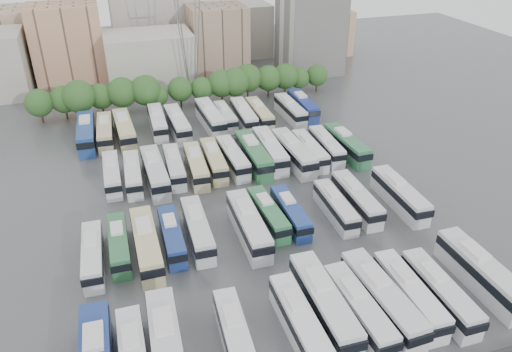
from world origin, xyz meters
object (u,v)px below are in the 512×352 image
object	(u,v)px
bus_r0_s10	(409,294)
bus_r1_s6	(249,225)
bus_r1_s11	(356,199)
bus_r2_s6	(214,160)
bus_r2_s2	(133,174)
bus_r2_s3	(155,172)
bus_r3_s7	(210,117)
bus_r3_s2	(124,129)
bus_r1_s13	(400,195)
bus_r2_s12	(326,146)
bus_r0_s13	(481,272)
bus_r0_s8	(359,309)
bus_r3_s13	(303,105)
bus_r1_s3	(172,236)
bus_r0_s9	(382,298)
bus_r2_s9	(270,150)
bus_r0_s7	(324,303)
bus_r0_s6	(299,322)
bus_r3_s10	(259,114)
bus_r1_s10	(336,206)
bus_r1_s4	(197,229)
bus_r0_s11	(440,292)
bus_r3_s9	(244,115)
bus_r3_s12	(290,110)
bus_r2_s11	(310,150)
bus_r1_s7	(268,214)
bus_r2_s1	(112,174)
bus_r3_s1	(105,132)
bus_r2_s13	(346,145)
bus_r2_s7	(233,158)
bus_r0_s4	(235,337)
bus_r0_s2	(167,348)
apartment_tower	(311,19)
bus_r3_s0	(86,133)
bus_r2_s4	(174,166)
bus_r2_s8	(253,154)
bus_r2_s5	(196,165)
electricity_pylon	(187,9)
bus_r1_s2	(147,244)
bus_r1_s8	(290,212)
bus_r2_s10	(293,152)
bus_r1_s0	(93,255)
bus_r3_s5	(178,123)

from	to	relation	value
bus_r0_s10	bus_r1_s6	size ratio (longest dim) A/B	0.92
bus_r1_s11	bus_r2_s6	xyz separation A→B (m)	(-16.81, 17.76, -0.03)
bus_r2_s2	bus_r2_s3	xyz separation A→B (m)	(3.34, -0.98, 0.28)
bus_r3_s7	bus_r3_s2	bearing A→B (deg)	-179.19
bus_r1_s13	bus_r2_s12	distance (m)	18.56
bus_r0_s13	bus_r2_s3	size ratio (longest dim) A/B	1.01
bus_r0_s8	bus_r1_s11	world-z (taller)	bus_r0_s8
bus_r0_s8	bus_r3_s13	size ratio (longest dim) A/B	0.99
bus_r2_s2	bus_r2_s6	size ratio (longest dim) A/B	0.96
bus_r1_s3	bus_r2_s6	distance (m)	20.95
bus_r0_s9	bus_r1_s13	xyz separation A→B (m)	(13.45, 18.26, -0.13)
bus_r2_s2	bus_r2_s9	xyz separation A→B (m)	(22.99, 0.97, 0.27)
bus_r0_s7	bus_r0_s6	bearing A→B (deg)	-156.04
bus_r0_s9	bus_r3_s10	bearing A→B (deg)	83.87
bus_r1_s10	bus_r1_s4	bearing A→B (deg)	-179.37
bus_r0_s11	bus_r3_s9	distance (m)	55.07
bus_r0_s6	bus_r3_s12	world-z (taller)	bus_r3_s12
bus_r1_s13	bus_r2_s11	size ratio (longest dim) A/B	1.08
bus_r1_s6	bus_r1_s11	world-z (taller)	bus_r1_s6
bus_r1_s7	bus_r2_s1	distance (m)	26.61
bus_r2_s11	bus_r3_s1	size ratio (longest dim) A/B	0.94
bus_r2_s13	bus_r3_s10	distance (m)	20.76
bus_r2_s7	bus_r2_s12	distance (m)	16.77
bus_r0_s4	bus_r0_s8	world-z (taller)	bus_r0_s8
bus_r0_s2	bus_r1_s3	bearing A→B (deg)	81.94
apartment_tower	bus_r2_s11	size ratio (longest dim) A/B	2.21
bus_r2_s3	bus_r2_s13	bearing A→B (deg)	-1.14
bus_r0_s7	bus_r2_s2	bearing A→B (deg)	115.79
apartment_tower	bus_r1_s3	bearing A→B (deg)	-125.54
bus_r3_s0	bus_r3_s9	xyz separation A→B (m)	(29.84, -0.13, -0.18)
bus_r2_s4	bus_r2_s13	size ratio (longest dim) A/B	0.90
bus_r2_s2	bus_r3_s7	world-z (taller)	bus_r3_s7
bus_r0_s4	bus_r2_s12	world-z (taller)	bus_r2_s12
bus_r2_s12	bus_r3_s1	world-z (taller)	bus_r3_s1
bus_r2_s8	bus_r2_s13	xyz separation A→B (m)	(16.62, -1.06, -0.11)
bus_r1_s6	bus_r2_s5	distance (m)	18.89
electricity_pylon	bus_r2_s2	distance (m)	44.72
electricity_pylon	bus_r1_s2	world-z (taller)	electricity_pylon
bus_r2_s13	bus_r1_s8	bearing A→B (deg)	-137.38
bus_r2_s10	bus_r2_s13	bearing A→B (deg)	-0.73
bus_r0_s13	bus_r2_s9	size ratio (longest dim) A/B	1.02
bus_r1_s0	bus_r2_s9	world-z (taller)	bus_r2_s9
bus_r0_s11	bus_r3_s0	bearing A→B (deg)	123.91
bus_r2_s11	bus_r2_s13	world-z (taller)	bus_r2_s13
bus_r0_s4	bus_r1_s2	distance (m)	18.70
bus_r2_s10	bus_r3_s5	size ratio (longest dim) A/B	1.05
bus_r3_s7	bus_r0_s9	bearing A→B (deg)	-85.58
bus_r0_s6	bus_r2_s13	xyz separation A→B (m)	(23.10, 35.85, 0.11)
electricity_pylon	bus_r0_s6	size ratio (longest dim) A/B	2.81
bus_r0_s4	bus_r0_s13	xyz separation A→B (m)	(29.47, 0.54, 0.32)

